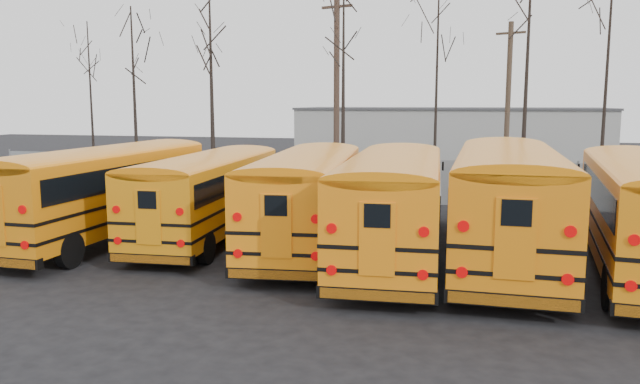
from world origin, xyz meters
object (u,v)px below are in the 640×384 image
(bus_a, at_px, (107,184))
(bus_e, at_px, (507,193))
(bus_d, at_px, (394,196))
(bus_b, at_px, (210,188))
(utility_pole_left, at_px, (337,88))
(bus_c, at_px, (308,190))
(utility_pole_right, at_px, (508,104))

(bus_a, relative_size, bus_e, 0.93)
(bus_d, distance_m, bus_e, 3.21)
(bus_b, distance_m, bus_d, 6.47)
(bus_b, bearing_deg, bus_e, -8.26)
(bus_b, xyz_separation_m, bus_d, (6.32, -1.41, 0.15))
(bus_d, distance_m, utility_pole_left, 16.84)
(bus_b, height_order, bus_d, bus_d)
(bus_d, relative_size, utility_pole_left, 1.11)
(bus_b, distance_m, bus_c, 3.54)
(bus_e, relative_size, utility_pole_right, 1.41)
(bus_d, xyz_separation_m, utility_pole_left, (-5.05, 15.70, 3.41))
(utility_pole_left, bearing_deg, bus_b, -77.49)
(bus_d, height_order, bus_e, bus_e)
(bus_b, xyz_separation_m, bus_e, (9.48, -0.89, 0.27))
(bus_c, distance_m, utility_pole_right, 17.05)
(bus_c, bearing_deg, bus_e, -9.52)
(bus_a, distance_m, bus_c, 6.80)
(bus_a, xyz_separation_m, bus_b, (3.28, 0.93, -0.14))
(bus_d, distance_m, utility_pole_right, 17.02)
(bus_e, xyz_separation_m, utility_pole_left, (-8.22, 15.17, 3.29))
(bus_a, xyz_separation_m, bus_e, (12.76, 0.04, 0.14))
(bus_c, height_order, utility_pole_left, utility_pole_left)
(bus_e, bearing_deg, bus_a, -178.52)
(bus_a, distance_m, bus_d, 9.60)
(bus_d, xyz_separation_m, utility_pole_right, (3.94, 16.36, 2.58))
(utility_pole_left, height_order, utility_pole_right, utility_pole_left)
(bus_b, bearing_deg, bus_a, -167.13)
(utility_pole_left, bearing_deg, bus_a, -89.05)
(bus_e, height_order, utility_pole_right, utility_pole_right)
(bus_b, distance_m, bus_e, 9.53)
(bus_b, distance_m, utility_pole_left, 14.78)
(bus_e, bearing_deg, bus_b, 175.96)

